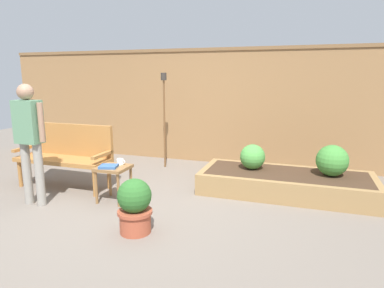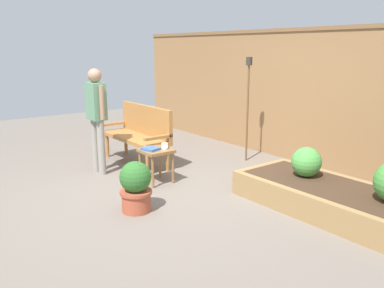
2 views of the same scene
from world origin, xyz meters
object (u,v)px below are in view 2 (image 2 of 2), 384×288
book_on_table (151,149)px  potted_boxwood (136,186)px  tiki_torch (248,91)px  shrub_near_bench (306,162)px  side_table (156,155)px  person_by_bench (97,112)px  garden_bench (140,130)px  cup_on_table (165,146)px

book_on_table → potted_boxwood: potted_boxwood is taller
book_on_table → tiki_torch: (-0.02, 1.88, 0.67)m
book_on_table → shrub_near_bench: bearing=20.5°
side_table → book_on_table: (-0.02, -0.07, 0.10)m
person_by_bench → side_table: bearing=25.4°
potted_boxwood → person_by_bench: size_ratio=0.38×
tiki_torch → person_by_bench: size_ratio=1.09×
side_table → potted_boxwood: potted_boxwood is taller
garden_bench → person_by_bench: bearing=-83.1°
side_table → tiki_torch: size_ratio=0.28×
cup_on_table → book_on_table: (-0.06, -0.19, -0.02)m
side_table → shrub_near_bench: size_ratio=1.31×
cup_on_table → shrub_near_bench: shrub_near_bench is taller
tiki_torch → person_by_bench: (-0.88, -2.24, -0.24)m
person_by_bench → cup_on_table: bearing=30.2°
side_table → person_by_bench: person_by_bench is taller
book_on_table → potted_boxwood: bearing=-57.0°
cup_on_table → potted_boxwood: (0.67, -0.85, -0.21)m
side_table → potted_boxwood: bearing=-46.1°
side_table → potted_boxwood: size_ratio=0.81×
person_by_bench → garden_bench: bearing=96.9°
person_by_bench → potted_boxwood: bearing=-10.5°
cup_on_table → person_by_bench: size_ratio=0.08×
cup_on_table → tiki_torch: bearing=92.6°
side_table → shrub_near_bench: (1.66, 1.12, 0.09)m
book_on_table → shrub_near_bench: size_ratio=0.61×
side_table → person_by_bench: size_ratio=0.31×
book_on_table → cup_on_table: bearing=58.6°
garden_bench → side_table: 1.08m
potted_boxwood → shrub_near_bench: bearing=62.7°
cup_on_table → person_by_bench: 1.18m
cup_on_table → person_by_bench: (-0.95, -0.56, 0.41)m
shrub_near_bench → book_on_table: bearing=-144.7°
side_table → cup_on_table: bearing=72.5°
garden_bench → side_table: size_ratio=3.00×
book_on_table → shrub_near_bench: 2.06m
shrub_near_bench → tiki_torch: bearing=158.0°
side_table → book_on_table: book_on_table is taller
book_on_table → shrub_near_bench: shrub_near_bench is taller
book_on_table → garden_bench: bearing=142.4°
tiki_torch → person_by_bench: bearing=-111.4°
garden_bench → potted_boxwood: 2.04m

